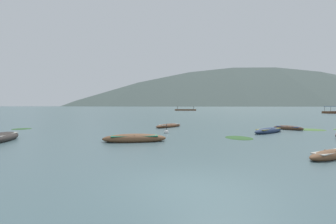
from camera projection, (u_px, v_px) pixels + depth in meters
name	position (u px, v px, depth m)	size (l,w,h in m)	color
ground_plane	(146.00, 106.00, 1501.01)	(6000.00, 6000.00, 0.00)	#476066
mountain_1	(46.00, 84.00, 2033.36)	(1453.52, 1453.52, 367.79)	#4C5B56
mountain_2	(119.00, 91.00, 1847.00)	(889.31, 889.31, 223.18)	#4C5B56
mountain_3	(215.00, 66.00, 1890.23)	(2425.37, 2425.37, 617.74)	#4C5B56
mountain_4	(336.00, 92.00, 1812.54)	(688.92, 688.92, 202.55)	#56665B
rowboat_0	(331.00, 155.00, 11.66)	(3.38, 2.17, 0.49)	brown
rowboat_1	(268.00, 131.00, 22.57)	(4.33, 3.54, 0.58)	navy
rowboat_2	(169.00, 126.00, 28.35)	(3.77, 3.73, 0.51)	brown
rowboat_3	(288.00, 128.00, 25.53)	(2.64, 3.00, 0.54)	#4C3323
rowboat_4	(135.00, 138.00, 17.06)	(4.52, 1.66, 0.68)	brown
rowboat_5	(1.00, 138.00, 17.22)	(1.80, 4.61, 0.75)	#2D2826
ferry_0	(185.00, 110.00, 125.33)	(11.27, 5.05, 2.54)	brown
ferry_1	(334.00, 112.00, 79.10)	(7.59, 4.23, 2.54)	brown
mooring_buoy	(166.00, 132.00, 22.08)	(0.42, 0.42, 0.99)	silver
weed_patch_1	(310.00, 130.00, 25.31)	(2.89, 2.59, 0.14)	#477033
weed_patch_2	(22.00, 129.00, 26.11)	(1.94, 1.59, 0.14)	#2D5628
weed_patch_3	(239.00, 138.00, 18.88)	(1.98, 2.58, 0.14)	#2D5628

